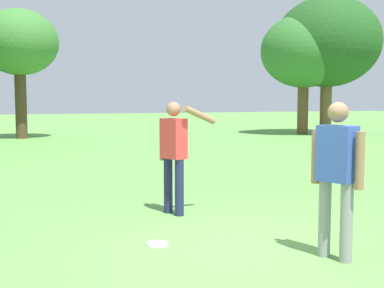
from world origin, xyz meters
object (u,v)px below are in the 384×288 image
Objects in this scene: frisbee at (157,244)px; person_catcher at (337,170)px; person_thrower at (174,149)px; tree_slender_mid at (19,44)px; tree_back_right at (327,43)px; tree_back_left at (304,52)px.

person_catcher is at bearing -38.81° from frisbee.
tree_slender_mid is (-0.69, 16.34, 3.20)m from person_thrower.
tree_slender_mid reaches higher than person_thrower.
person_thrower is 1.83m from frisbee.
person_thrower is 6.33× the size of frisbee.
person_catcher is at bearing -85.64° from tree_slender_mid.
tree_back_right is at bearing -12.34° from tree_slender_mid.
person_catcher is 2.17m from frisbee.
tree_back_left reaches higher than person_thrower.
tree_back_right is (12.80, 15.82, 3.61)m from person_catcher.
frisbee is 20.95m from tree_back_right.
tree_slender_mid is (-1.44, 18.93, 3.21)m from person_catcher.
tree_slender_mid is at bearing 167.66° from tree_back_right.
person_thrower is 0.24× the size of tree_back_right.
tree_back_left is (13.15, 14.89, 4.07)m from frisbee.
frisbee is at bearing -134.47° from tree_back_right.
tree_back_left is at bearing 165.69° from tree_back_right.
tree_back_right is (1.18, -0.30, 0.46)m from tree_back_left.
tree_slender_mid is at bearing 89.73° from frisbee.
tree_back_left is (13.07, -2.81, -0.07)m from tree_slender_mid.
person_thrower and person_catcher have the same top height.
person_thrower is at bearing -132.46° from tree_back_left.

